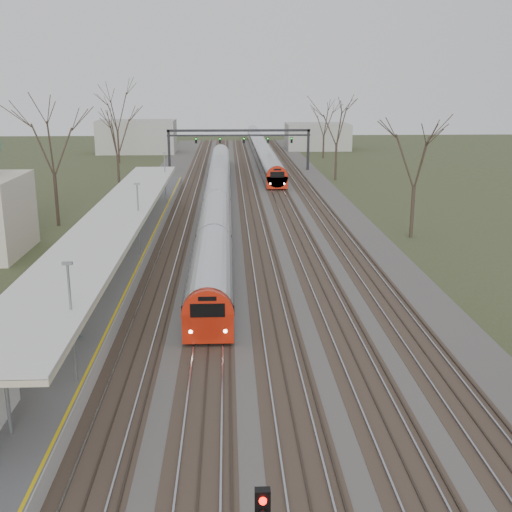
# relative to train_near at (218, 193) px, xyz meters

# --- Properties ---
(track_bed) EXTENTS (24.00, 160.00, 0.22)m
(track_bed) POSITION_rel_train_near_xyz_m (2.76, -1.69, -1.42)
(track_bed) COLOR #474442
(track_bed) RESTS_ON ground
(platform) EXTENTS (3.50, 69.00, 1.00)m
(platform) POSITION_rel_train_near_xyz_m (-6.55, -19.19, -0.98)
(platform) COLOR #9E9B93
(platform) RESTS_ON ground
(canopy) EXTENTS (4.10, 50.00, 3.11)m
(canopy) POSITION_rel_train_near_xyz_m (-6.55, -23.71, 2.45)
(canopy) COLOR slate
(canopy) RESTS_ON platform
(signal_gantry) EXTENTS (21.00, 0.59, 6.08)m
(signal_gantry) POSITION_rel_train_near_xyz_m (2.79, 28.29, 3.43)
(signal_gantry) COLOR black
(signal_gantry) RESTS_ON ground
(tree_west_far) EXTENTS (5.50, 5.50, 11.33)m
(tree_west_far) POSITION_rel_train_near_xyz_m (-14.50, -8.69, 6.54)
(tree_west_far) COLOR #2D231C
(tree_west_far) RESTS_ON ground
(tree_east_far) EXTENTS (5.00, 5.00, 10.30)m
(tree_east_far) POSITION_rel_train_near_xyz_m (16.50, -14.69, 5.81)
(tree_east_far) COLOR #2D231C
(tree_east_far) RESTS_ON ground
(train_near) EXTENTS (2.62, 75.21, 3.05)m
(train_near) POSITION_rel_train_near_xyz_m (0.00, 0.00, 0.00)
(train_near) COLOR #B5B8C0
(train_near) RESTS_ON ground
(train_far) EXTENTS (2.62, 75.21, 3.05)m
(train_far) POSITION_rel_train_near_xyz_m (7.00, 46.92, 0.00)
(train_far) COLOR #B5B8C0
(train_far) RESTS_ON ground
(passenger) EXTENTS (0.58, 0.75, 1.82)m
(passenger) POSITION_rel_train_near_xyz_m (-6.15, -38.09, 0.43)
(passenger) COLOR #325262
(passenger) RESTS_ON platform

